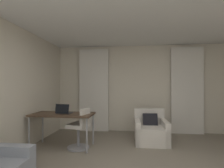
{
  "coord_description": "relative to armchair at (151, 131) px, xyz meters",
  "views": [
    {
      "loc": [
        -0.15,
        -2.52,
        1.37
      ],
      "look_at": [
        -0.64,
        1.45,
        1.42
      ],
      "focal_mm": 28.91,
      "sensor_mm": 36.0,
      "label": 1
    }
  ],
  "objects": [
    {
      "name": "curtain_right_panel",
      "position": [
        1.12,
        0.9,
        0.99
      ],
      "size": [
        0.9,
        0.06,
        2.5
      ],
      "color": "silver",
      "rests_on": "ground"
    },
    {
      "name": "desk_chair",
      "position": [
        -1.59,
        -0.67,
        0.13
      ],
      "size": [
        0.48,
        0.48,
        0.88
      ],
      "color": "gray",
      "rests_on": "ground"
    },
    {
      "name": "curtain_left_panel",
      "position": [
        -1.63,
        0.9,
        0.99
      ],
      "size": [
        0.9,
        0.06,
        2.5
      ],
      "color": "silver",
      "rests_on": "ground"
    },
    {
      "name": "wall_window",
      "position": [
        -0.26,
        1.03,
        1.04
      ],
      "size": [
        5.12,
        0.06,
        2.6
      ],
      "color": "beige",
      "rests_on": "ground"
    },
    {
      "name": "desk",
      "position": [
        -2.0,
        -0.63,
        0.43
      ],
      "size": [
        1.36,
        0.68,
        0.76
      ],
      "color": "#4C3828",
      "rests_on": "ground"
    },
    {
      "name": "laptop",
      "position": [
        -1.97,
        -0.65,
        0.54
      ],
      "size": [
        0.35,
        0.28,
        0.22
      ],
      "color": "#2D2D33",
      "rests_on": "desk"
    },
    {
      "name": "armchair",
      "position": [
        0.0,
        0.0,
        0.0
      ],
      "size": [
        0.8,
        0.9,
        0.79
      ],
      "color": "silver",
      "rests_on": "ground"
    }
  ]
}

